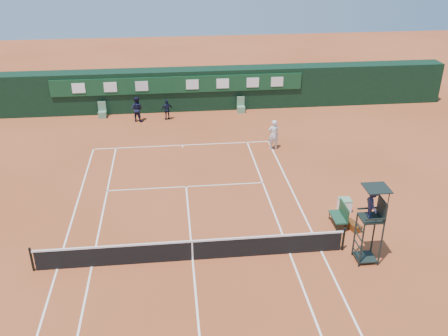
% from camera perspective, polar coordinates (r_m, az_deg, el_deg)
% --- Properties ---
extents(ground, '(90.00, 90.00, 0.00)m').
position_cam_1_polar(ground, '(21.10, -3.60, -10.44)').
color(ground, '#AC4E28').
rests_on(ground, ground).
extents(court_lines, '(11.05, 23.85, 0.01)m').
position_cam_1_polar(court_lines, '(21.10, -3.60, -10.42)').
color(court_lines, silver).
rests_on(court_lines, ground).
extents(tennis_net, '(12.90, 0.10, 1.10)m').
position_cam_1_polar(tennis_net, '(20.80, -3.64, -9.31)').
color(tennis_net, black).
rests_on(tennis_net, ground).
extents(back_wall, '(40.00, 1.65, 3.00)m').
position_cam_1_polar(back_wall, '(37.33, -5.24, 8.95)').
color(back_wall, black).
rests_on(back_wall, ground).
extents(linesman_chair_left, '(0.55, 0.50, 1.15)m').
position_cam_1_polar(linesman_chair_left, '(36.85, -13.73, 6.10)').
color(linesman_chair_left, '#588764').
rests_on(linesman_chair_left, ground).
extents(linesman_chair_right, '(0.55, 0.50, 1.15)m').
position_cam_1_polar(linesman_chair_right, '(36.87, 1.95, 6.87)').
color(linesman_chair_right, '#5E906B').
rests_on(linesman_chair_right, ground).
extents(umpire_chair, '(0.96, 0.95, 3.42)m').
position_cam_1_polar(umpire_chair, '(20.53, 16.56, -4.53)').
color(umpire_chair, black).
rests_on(umpire_chair, ground).
extents(player_bench, '(0.56, 1.20, 1.10)m').
position_cam_1_polar(player_bench, '(23.52, 13.19, -5.16)').
color(player_bench, '#19402C').
rests_on(player_bench, ground).
extents(tennis_bag, '(0.64, 0.92, 0.32)m').
position_cam_1_polar(tennis_bag, '(23.63, 14.53, -6.42)').
color(tennis_bag, black).
rests_on(tennis_bag, ground).
extents(cooler, '(0.57, 0.57, 0.65)m').
position_cam_1_polar(cooler, '(24.84, 13.61, -4.12)').
color(cooler, white).
rests_on(cooler, ground).
extents(tennis_ball, '(0.07, 0.07, 0.07)m').
position_cam_1_polar(tennis_ball, '(30.16, -0.00, 1.71)').
color(tennis_ball, gold).
rests_on(tennis_ball, ground).
extents(player, '(0.74, 0.54, 1.89)m').
position_cam_1_polar(player, '(30.62, 5.67, 3.82)').
color(player, silver).
rests_on(player, ground).
extents(ball_kid_left, '(1.07, 0.97, 1.78)m').
position_cam_1_polar(ball_kid_left, '(35.46, -9.93, 6.66)').
color(ball_kid_left, black).
rests_on(ball_kid_left, ground).
extents(ball_kid_right, '(0.93, 0.63, 1.47)m').
position_cam_1_polar(ball_kid_right, '(35.50, -6.52, 6.64)').
color(ball_kid_right, black).
rests_on(ball_kid_right, ground).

